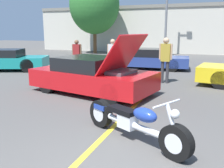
{
  "coord_description": "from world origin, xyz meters",
  "views": [
    {
      "loc": [
        1.1,
        -2.74,
        2.1
      ],
      "look_at": [
        -1.07,
        2.88,
        0.8
      ],
      "focal_mm": 40.0,
      "sensor_mm": 36.0,
      "label": 1
    }
  ],
  "objects_px": {
    "motorcycle": "(133,122)",
    "parked_car_left_row": "(6,60)",
    "tree_background": "(94,5)",
    "light_pole": "(168,5)",
    "show_car_hood_open": "(92,76)",
    "spectator_midground": "(77,53)",
    "parked_car_mid_left_row": "(147,59)",
    "spectator_by_show_car": "(165,56)",
    "spectator_near_motorcycle": "(113,55)"
  },
  "relations": [
    {
      "from": "motorcycle",
      "to": "spectator_by_show_car",
      "type": "distance_m",
      "value": 5.73
    },
    {
      "from": "light_pole",
      "to": "tree_background",
      "type": "xyz_separation_m",
      "value": [
        -6.55,
        0.47,
        0.27
      ]
    },
    {
      "from": "spectator_by_show_car",
      "to": "tree_background",
      "type": "bearing_deg",
      "value": 126.68
    },
    {
      "from": "motorcycle",
      "to": "parked_car_left_row",
      "type": "relative_size",
      "value": 0.52
    },
    {
      "from": "parked_car_left_row",
      "to": "spectator_midground",
      "type": "distance_m",
      "value": 3.99
    },
    {
      "from": "parked_car_mid_left_row",
      "to": "spectator_near_motorcycle",
      "type": "bearing_deg",
      "value": -109.51
    },
    {
      "from": "motorcycle",
      "to": "show_car_hood_open",
      "type": "relative_size",
      "value": 0.52
    },
    {
      "from": "light_pole",
      "to": "parked_car_mid_left_row",
      "type": "bearing_deg",
      "value": -89.14
    },
    {
      "from": "light_pole",
      "to": "show_car_hood_open",
      "type": "height_order",
      "value": "light_pole"
    },
    {
      "from": "spectator_by_show_car",
      "to": "motorcycle",
      "type": "bearing_deg",
      "value": -86.65
    },
    {
      "from": "show_car_hood_open",
      "to": "parked_car_mid_left_row",
      "type": "relative_size",
      "value": 1.0
    },
    {
      "from": "parked_car_left_row",
      "to": "spectator_midground",
      "type": "relative_size",
      "value": 2.74
    },
    {
      "from": "motorcycle",
      "to": "show_car_hood_open",
      "type": "distance_m",
      "value": 3.95
    },
    {
      "from": "light_pole",
      "to": "tree_background",
      "type": "relative_size",
      "value": 1.06
    },
    {
      "from": "spectator_midground",
      "to": "spectator_near_motorcycle",
      "type": "bearing_deg",
      "value": -15.54
    },
    {
      "from": "spectator_midground",
      "to": "light_pole",
      "type": "bearing_deg",
      "value": 73.27
    },
    {
      "from": "tree_background",
      "to": "spectator_near_motorcycle",
      "type": "height_order",
      "value": "tree_background"
    },
    {
      "from": "parked_car_left_row",
      "to": "light_pole",
      "type": "bearing_deg",
      "value": 34.06
    },
    {
      "from": "motorcycle",
      "to": "spectator_midground",
      "type": "xyz_separation_m",
      "value": [
        -4.88,
        6.66,
        0.59
      ]
    },
    {
      "from": "light_pole",
      "to": "motorcycle",
      "type": "bearing_deg",
      "value": -82.99
    },
    {
      "from": "tree_background",
      "to": "spectator_near_motorcycle",
      "type": "xyz_separation_m",
      "value": [
        5.82,
        -10.64,
        -3.27
      ]
    },
    {
      "from": "spectator_by_show_car",
      "to": "spectator_midground",
      "type": "distance_m",
      "value": 4.65
    },
    {
      "from": "light_pole",
      "to": "parked_car_mid_left_row",
      "type": "xyz_separation_m",
      "value": [
        0.1,
        -6.95,
        -3.49
      ]
    },
    {
      "from": "tree_background",
      "to": "parked_car_mid_left_row",
      "type": "xyz_separation_m",
      "value": [
        6.66,
        -7.42,
        -3.76
      ]
    },
    {
      "from": "light_pole",
      "to": "spectator_near_motorcycle",
      "type": "relative_size",
      "value": 4.24
    },
    {
      "from": "show_car_hood_open",
      "to": "spectator_midground",
      "type": "height_order",
      "value": "show_car_hood_open"
    },
    {
      "from": "motorcycle",
      "to": "spectator_by_show_car",
      "type": "relative_size",
      "value": 1.29
    },
    {
      "from": "light_pole",
      "to": "show_car_hood_open",
      "type": "distance_m",
      "value": 13.52
    },
    {
      "from": "spectator_near_motorcycle",
      "to": "spectator_midground",
      "type": "height_order",
      "value": "spectator_near_motorcycle"
    },
    {
      "from": "parked_car_left_row",
      "to": "parked_car_mid_left_row",
      "type": "relative_size",
      "value": 1.0
    },
    {
      "from": "light_pole",
      "to": "motorcycle",
      "type": "height_order",
      "value": "light_pole"
    },
    {
      "from": "motorcycle",
      "to": "spectator_near_motorcycle",
      "type": "bearing_deg",
      "value": 141.66
    },
    {
      "from": "spectator_near_motorcycle",
      "to": "spectator_midground",
      "type": "relative_size",
      "value": 1.05
    },
    {
      "from": "motorcycle",
      "to": "show_car_hood_open",
      "type": "bearing_deg",
      "value": 154.17
    },
    {
      "from": "tree_background",
      "to": "show_car_hood_open",
      "type": "height_order",
      "value": "tree_background"
    },
    {
      "from": "parked_car_mid_left_row",
      "to": "spectator_by_show_car",
      "type": "height_order",
      "value": "spectator_by_show_car"
    },
    {
      "from": "light_pole",
      "to": "parked_car_left_row",
      "type": "distance_m",
      "value": 12.78
    },
    {
      "from": "spectator_near_motorcycle",
      "to": "parked_car_mid_left_row",
      "type": "bearing_deg",
      "value": 75.48
    },
    {
      "from": "motorcycle",
      "to": "tree_background",
      "type": "bearing_deg",
      "value": 144.54
    },
    {
      "from": "light_pole",
      "to": "show_car_hood_open",
      "type": "xyz_separation_m",
      "value": [
        -0.36,
        -13.07,
        -3.43
      ]
    },
    {
      "from": "motorcycle",
      "to": "parked_car_left_row",
      "type": "xyz_separation_m",
      "value": [
        -8.78,
        5.98,
        0.17
      ]
    },
    {
      "from": "motorcycle",
      "to": "spectator_midground",
      "type": "bearing_deg",
      "value": 153.65
    },
    {
      "from": "tree_background",
      "to": "show_car_hood_open",
      "type": "bearing_deg",
      "value": -65.44
    },
    {
      "from": "show_car_hood_open",
      "to": "spectator_by_show_car",
      "type": "bearing_deg",
      "value": 62.93
    },
    {
      "from": "light_pole",
      "to": "spectator_midground",
      "type": "height_order",
      "value": "light_pole"
    },
    {
      "from": "tree_background",
      "to": "parked_car_left_row",
      "type": "distance_m",
      "value": 11.36
    },
    {
      "from": "tree_background",
      "to": "spectator_midground",
      "type": "xyz_separation_m",
      "value": [
        3.67,
        -10.04,
        -3.33
      ]
    },
    {
      "from": "motorcycle",
      "to": "parked_car_left_row",
      "type": "distance_m",
      "value": 10.62
    },
    {
      "from": "motorcycle",
      "to": "spectator_by_show_car",
      "type": "xyz_separation_m",
      "value": [
        -0.33,
        5.67,
        0.72
      ]
    },
    {
      "from": "show_car_hood_open",
      "to": "tree_background",
      "type": "bearing_deg",
      "value": 126.4
    }
  ]
}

